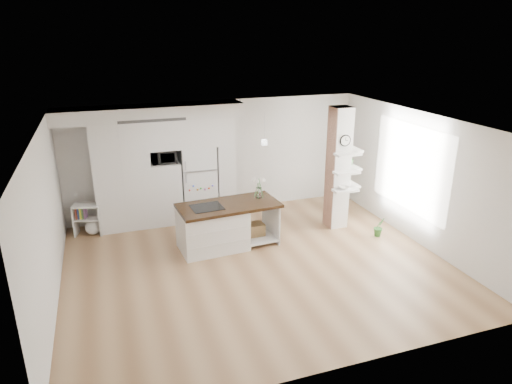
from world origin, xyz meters
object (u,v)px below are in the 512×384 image
at_px(refrigerator, 198,182).
at_px(bookshelf, 90,221).
at_px(kitchen_island, 218,226).
at_px(floor_plant_a, 379,227).

bearing_deg(refrigerator, bookshelf, -175.56).
height_order(kitchen_island, floor_plant_a, kitchen_island).
bearing_deg(floor_plant_a, kitchen_island, 169.85).
relative_size(refrigerator, kitchen_island, 0.84).
bearing_deg(floor_plant_a, refrigerator, 145.98).
bearing_deg(bookshelf, refrigerator, 19.31).
bearing_deg(refrigerator, kitchen_island, -89.03).
distance_m(refrigerator, bookshelf, 2.52).
height_order(kitchen_island, bookshelf, kitchen_island).
relative_size(kitchen_island, bookshelf, 3.03).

